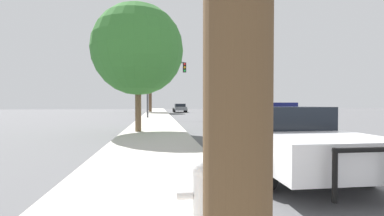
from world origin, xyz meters
name	(u,v)px	position (x,y,z in m)	size (l,w,h in m)	color
ground_plane	(365,164)	(0.00, 0.00, 0.00)	(110.00, 110.00, 0.00)	#565659
sidewalk_left	(151,169)	(-5.10, 0.00, 0.07)	(3.00, 110.00, 0.13)	#BCB7AD
police_car	(273,133)	(-2.20, 0.29, 0.75)	(2.16, 5.39, 1.49)	white
fire_hydrant	(204,190)	(-4.45, -2.78, 0.53)	(0.60, 0.26, 0.75)	white
traffic_light	(163,77)	(-4.46, 18.21, 3.81)	(3.63, 0.35, 5.22)	#424247
car_background_distant	(180,108)	(-1.55, 34.31, 0.71)	(2.04, 4.52, 1.32)	slate
tree_sidewalk_near	(138,50)	(-5.86, 6.80, 3.98)	(4.27, 4.27, 5.99)	brown
tree_sidewalk_far	(150,75)	(-6.04, 32.74, 5.54)	(4.85, 4.85, 7.86)	brown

